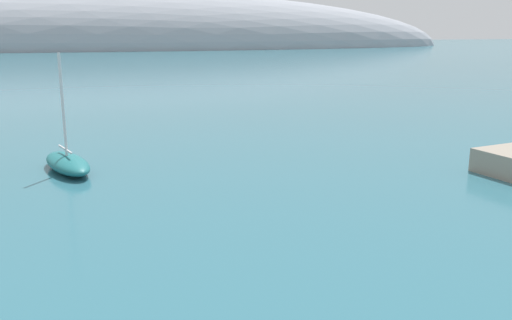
{
  "coord_description": "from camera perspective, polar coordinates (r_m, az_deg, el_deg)",
  "views": [
    {
      "loc": [
        -7.34,
        1.54,
        9.08
      ],
      "look_at": [
        -0.88,
        28.21,
        2.41
      ],
      "focal_mm": 39.54,
      "sensor_mm": 36.0,
      "label": 1
    }
  ],
  "objects": [
    {
      "name": "sailboat_teal_mid_mooring",
      "position": [
        37.31,
        -18.53,
        -0.26
      ],
      "size": [
        4.11,
        6.49,
        7.38
      ],
      "rotation": [
        0.0,
        0.0,
        5.07
      ],
      "color": "#1E6B70",
      "rests_on": "water"
    },
    {
      "name": "distant_ridge",
      "position": [
        222.53,
        -16.02,
        10.8
      ],
      "size": [
        280.19,
        57.15,
        42.43
      ],
      "primitive_type": "ellipsoid",
      "color": "#999EA8",
      "rests_on": "ground"
    }
  ]
}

